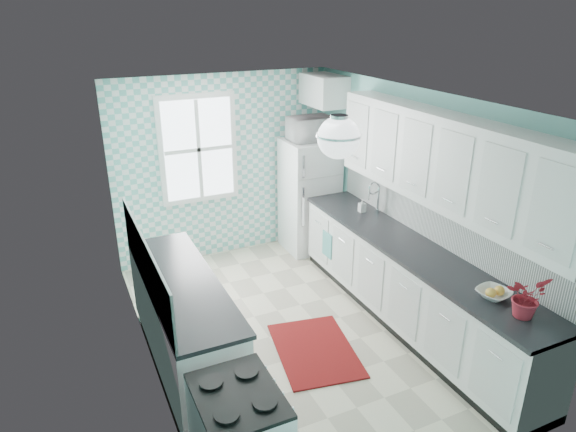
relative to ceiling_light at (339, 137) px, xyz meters
name	(u,v)px	position (x,y,z in m)	size (l,w,h in m)	color
floor	(294,331)	(0.00, 0.80, -2.33)	(3.00, 4.40, 0.02)	beige
ceiling	(295,98)	(0.00, 0.80, 0.19)	(3.00, 4.40, 0.02)	white
wall_back	(224,167)	(0.00, 3.01, -1.07)	(3.00, 0.02, 2.50)	#7DCBC2
wall_front	(444,350)	(0.00, -1.41, -1.07)	(3.00, 0.02, 2.50)	#7DCBC2
wall_left	(141,254)	(-1.51, 0.80, -1.07)	(0.02, 4.40, 2.50)	#7DCBC2
wall_right	(416,203)	(1.51, 0.80, -1.07)	(0.02, 4.40, 2.50)	#7DCBC2
accent_wall	(224,167)	(0.00, 2.99, -1.07)	(3.00, 0.01, 2.50)	#67BEB3
window	(198,149)	(-0.35, 2.96, -0.77)	(1.04, 0.05, 1.44)	white
backsplash_right	(438,220)	(1.49, 0.40, -1.13)	(0.02, 3.60, 0.51)	white
backsplash_left	(145,263)	(-1.49, 0.73, -1.13)	(0.02, 2.15, 0.51)	white
upper_cabinets_right	(447,162)	(1.33, 0.20, -0.42)	(0.33, 3.20, 0.90)	silver
upper_cabinet_fridge	(323,90)	(1.30, 2.63, -0.07)	(0.40, 0.74, 0.40)	silver
ceiling_light	(339,137)	(0.00, 0.00, 0.00)	(0.34, 0.34, 0.35)	silver
base_cabinets_right	(409,288)	(1.20, 0.40, -1.87)	(0.60, 3.60, 0.90)	white
countertop_right	(412,249)	(1.19, 0.40, -1.40)	(0.63, 3.60, 0.04)	black
base_cabinets_left	(184,326)	(-1.20, 0.73, -1.87)	(0.60, 2.15, 0.90)	white
countertop_left	(182,283)	(-1.19, 0.73, -1.40)	(0.63, 2.15, 0.04)	black
fridge	(309,196)	(1.11, 2.60, -1.52)	(0.70, 0.69, 1.60)	white
sink	(363,216)	(1.20, 1.36, -1.39)	(0.57, 0.47, 0.53)	silver
rug	(315,350)	(0.04, 0.38, -2.32)	(0.76, 1.09, 0.02)	maroon
dish_towel	(327,245)	(0.89, 1.67, -1.84)	(0.01, 0.22, 0.33)	#5DC1B3
fruit_bowl	(494,294)	(1.20, -0.70, -1.35)	(0.28, 0.28, 0.07)	silver
potted_plant	(526,297)	(1.20, -1.02, -1.21)	(0.32, 0.28, 0.35)	#B31428
soap_bottle	(362,205)	(1.25, 1.47, -1.30)	(0.07, 0.08, 0.16)	#9CACB1
microwave	(310,129)	(1.11, 2.60, -0.57)	(0.58, 0.39, 0.32)	white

